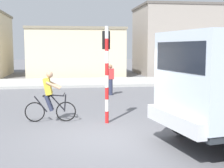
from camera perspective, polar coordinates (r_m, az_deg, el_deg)
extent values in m
plane|color=slate|center=(9.03, -1.39, -9.48)|extent=(120.00, 120.00, 0.00)
cube|color=#ADADA8|center=(22.17, -5.69, 0.32)|extent=(80.00, 5.00, 0.16)
cube|color=silver|center=(7.60, 11.08, -6.47)|extent=(0.64, 2.38, 0.36)
cube|color=black|center=(7.49, 12.34, 4.86)|extent=(0.48, 2.11, 0.70)
torus|color=black|center=(9.27, 13.04, -5.72)|extent=(1.12, 0.42, 1.10)
cylinder|color=red|center=(9.27, 13.04, -5.72)|extent=(0.54, 0.38, 0.50)
torus|color=black|center=(10.83, -8.37, -4.98)|extent=(0.68, 0.10, 0.68)
torus|color=black|center=(10.97, -13.87, -4.96)|extent=(0.68, 0.10, 0.68)
cylinder|color=black|center=(10.76, -10.27, -2.03)|extent=(0.60, 0.09, 0.09)
cylinder|color=black|center=(10.80, -9.92, -3.32)|extent=(0.51, 0.09, 0.57)
cylinder|color=black|center=(10.88, -12.85, -3.57)|extent=(0.44, 0.08, 0.57)
cylinder|color=black|center=(10.78, -8.53, -3.44)|extent=(0.10, 0.05, 0.59)
cylinder|color=black|center=(10.73, -8.69, -1.79)|extent=(0.07, 0.50, 0.03)
cube|color=black|center=(10.81, -11.83, -2.17)|extent=(0.25, 0.14, 0.06)
cube|color=gold|center=(10.75, -11.61, -0.43)|extent=(0.32, 0.34, 0.59)
sphere|color=tan|center=(10.70, -11.29, 1.70)|extent=(0.22, 0.22, 0.22)
cylinder|color=#2D334C|center=(10.93, -11.31, -3.28)|extent=(0.31, 0.14, 0.57)
cylinder|color=tan|center=(10.88, -10.46, -0.06)|extent=(0.50, 0.13, 0.29)
cylinder|color=#2D334C|center=(10.73, -11.45, -3.46)|extent=(0.31, 0.14, 0.57)
cylinder|color=tan|center=(10.57, -10.66, -0.26)|extent=(0.50, 0.13, 0.29)
cylinder|color=red|center=(10.52, -0.93, -6.03)|extent=(0.12, 0.12, 0.40)
cylinder|color=white|center=(10.44, -0.93, -3.89)|extent=(0.12, 0.12, 0.40)
cylinder|color=red|center=(10.37, -0.94, -1.72)|extent=(0.12, 0.12, 0.40)
cylinder|color=white|center=(10.32, -0.94, 0.48)|extent=(0.12, 0.12, 0.40)
cylinder|color=red|center=(10.29, -0.95, 2.69)|extent=(0.12, 0.12, 0.40)
cylinder|color=white|center=(10.27, -0.95, 4.92)|extent=(0.12, 0.12, 0.40)
cylinder|color=red|center=(10.26, -0.96, 7.15)|extent=(0.12, 0.12, 0.40)
cylinder|color=white|center=(10.28, -0.96, 9.38)|extent=(0.12, 0.12, 0.40)
cube|color=black|center=(10.44, -1.09, 7.97)|extent=(0.24, 0.20, 0.60)
sphere|color=orange|center=(10.56, -1.17, 7.95)|extent=(0.14, 0.14, 0.14)
cylinder|color=#2D334C|center=(16.62, -0.26, -0.56)|extent=(0.22, 0.22, 0.85)
cube|color=#D13838|center=(16.55, -0.27, 1.86)|extent=(0.34, 0.22, 0.56)
sphere|color=#9E7051|center=(16.52, -0.27, 3.21)|extent=(0.20, 0.20, 0.20)
cube|color=beige|center=(29.34, -6.70, 5.60)|extent=(8.11, 7.98, 4.00)
cube|color=gray|center=(29.38, -6.76, 9.70)|extent=(8.27, 8.14, 0.20)
cube|color=#9E9389|center=(31.49, 14.46, 7.51)|extent=(10.58, 6.16, 6.20)
cube|color=#5E5852|center=(31.71, 14.63, 13.30)|extent=(10.79, 6.28, 0.20)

